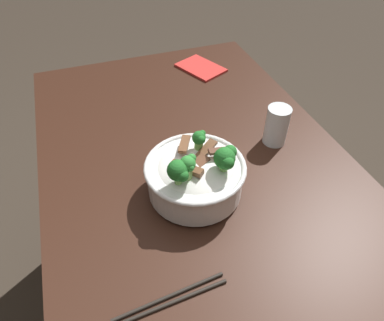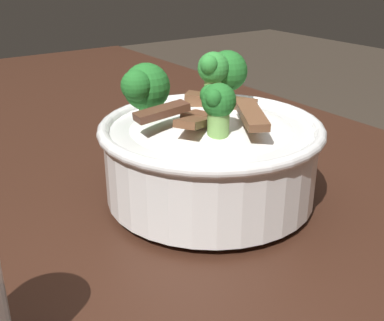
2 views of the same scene
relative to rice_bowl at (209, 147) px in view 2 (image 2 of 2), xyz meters
name	(u,v)px [view 2 (image 2 of 2)]	position (x,y,z in m)	size (l,w,h in m)	color
dining_table	(138,260)	(0.09, 0.04, -0.18)	(1.60, 0.77, 0.82)	#381E14
rice_bowl	(209,147)	(0.00, 0.00, 0.00)	(0.23, 0.23, 0.15)	white
chopsticks_pair	(188,119)	(0.23, -0.13, -0.06)	(0.04, 0.22, 0.01)	#28231E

